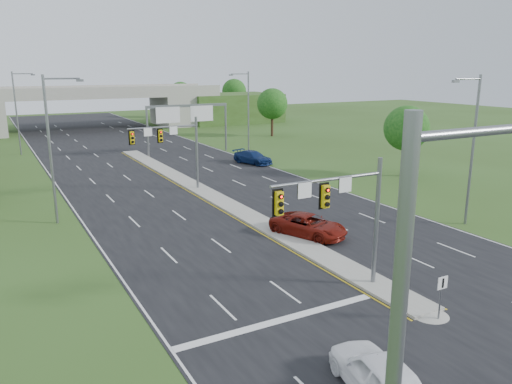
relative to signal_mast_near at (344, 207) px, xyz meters
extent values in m
plane|color=#2F491A|center=(2.26, 0.07, -4.73)|extent=(240.00, 240.00, 0.00)
cube|color=black|center=(2.26, 35.07, -4.72)|extent=(24.00, 160.00, 0.02)
cube|color=gray|center=(2.26, 23.07, -4.63)|extent=(2.00, 54.00, 0.16)
cone|color=gray|center=(2.26, -3.93, -4.63)|extent=(2.00, 2.00, 0.16)
cube|color=gold|center=(1.11, 23.07, -4.70)|extent=(0.12, 54.00, 0.01)
cube|color=gold|center=(3.41, 23.07, -4.70)|extent=(0.12, 54.00, 0.01)
cube|color=silver|center=(-9.54, 35.07, -4.70)|extent=(0.12, 160.00, 0.01)
cube|color=silver|center=(14.06, 35.07, -4.70)|extent=(0.12, 160.00, 0.01)
cube|color=silver|center=(-4.24, -0.93, -4.70)|extent=(10.50, 0.50, 0.01)
cylinder|color=slate|center=(2.26, 0.07, -1.23)|extent=(0.24, 0.24, 7.00)
cylinder|color=slate|center=(-0.99, 0.07, 1.47)|extent=(6.50, 0.16, 0.16)
cube|color=gold|center=(-1.31, -0.18, 0.72)|extent=(0.35, 0.25, 1.10)
cube|color=gold|center=(-3.91, -0.18, 0.72)|extent=(0.35, 0.25, 1.10)
cube|color=black|center=(-1.31, -0.04, 0.72)|extent=(0.55, 0.04, 1.30)
cube|color=black|center=(-3.91, -0.04, 0.72)|extent=(0.55, 0.04, 1.30)
sphere|color=#FF0C05|center=(-1.31, -0.31, 1.07)|extent=(0.20, 0.20, 0.20)
sphere|color=#FF0C05|center=(-3.91, -0.31, 1.07)|extent=(0.20, 0.20, 0.20)
cube|color=white|center=(-2.42, -0.03, 1.12)|extent=(0.75, 0.04, 0.75)
cube|color=white|center=(-0.01, -0.03, 1.12)|extent=(0.75, 0.04, 0.75)
cylinder|color=slate|center=(2.26, 25.07, -1.23)|extent=(0.24, 0.24, 7.00)
cylinder|color=slate|center=(-0.99, 25.07, 1.47)|extent=(6.50, 0.16, 0.16)
cube|color=gold|center=(-1.31, 24.82, 0.72)|extent=(0.35, 0.25, 1.10)
cube|color=gold|center=(-3.91, 24.82, 0.72)|extent=(0.35, 0.25, 1.10)
cube|color=black|center=(-1.31, 24.96, 0.72)|extent=(0.55, 0.04, 1.30)
cube|color=black|center=(-3.91, 24.96, 0.72)|extent=(0.55, 0.04, 1.30)
sphere|color=#FF0C05|center=(-1.31, 24.69, 1.07)|extent=(0.20, 0.20, 0.20)
sphere|color=#FF0C05|center=(-3.91, 24.69, 1.07)|extent=(0.20, 0.20, 0.20)
cube|color=white|center=(-2.42, 24.97, 1.12)|extent=(0.75, 0.04, 0.75)
cube|color=white|center=(-0.01, 24.97, 1.12)|extent=(0.75, 0.04, 0.75)
cylinder|color=slate|center=(2.26, -4.43, -3.63)|extent=(0.08, 0.08, 2.20)
cube|color=white|center=(2.26, -4.48, -2.83)|extent=(0.60, 0.04, 0.60)
cube|color=black|center=(2.26, -4.51, -2.83)|extent=(0.10, 0.02, 0.45)
cylinder|color=slate|center=(3.46, 45.07, -1.43)|extent=(0.28, 0.28, 6.60)
cylinder|color=slate|center=(14.76, 45.07, -1.43)|extent=(0.28, 0.28, 6.60)
cube|color=slate|center=(9.11, 45.07, 1.77)|extent=(11.50, 0.35, 0.35)
cube|color=#0C581F|center=(6.26, 44.87, 0.67)|extent=(3.20, 0.08, 2.00)
cube|color=#0C581F|center=(11.06, 44.87, 0.67)|extent=(3.20, 0.08, 2.00)
cube|color=silver|center=(6.26, 44.82, 0.67)|extent=(3.30, 0.03, 2.10)
cube|color=silver|center=(11.06, 44.82, 0.67)|extent=(3.30, 0.03, 2.10)
cube|color=gray|center=(19.26, 80.07, -1.73)|extent=(6.00, 12.00, 6.00)
cube|color=#2F491A|center=(32.26, 80.07, -1.73)|extent=(20.00, 14.00, 6.00)
cube|color=gray|center=(2.26, 80.07, 1.87)|extent=(50.00, 12.00, 1.20)
cube|color=gray|center=(2.26, 74.27, 2.92)|extent=(50.00, 0.40, 0.90)
cube|color=gray|center=(2.26, 85.87, 2.92)|extent=(50.00, 0.40, 0.90)
cylinder|color=slate|center=(-9.99, -14.93, 5.97)|extent=(2.50, 0.12, 0.12)
cylinder|color=slate|center=(-11.24, 20.07, 0.77)|extent=(0.20, 0.20, 11.00)
cylinder|color=slate|center=(-9.99, 20.07, 5.97)|extent=(2.50, 0.12, 0.12)
cube|color=slate|center=(-8.74, 20.07, 5.82)|extent=(0.50, 0.25, 0.18)
cylinder|color=slate|center=(-11.24, 55.07, 0.77)|extent=(0.20, 0.20, 11.00)
cylinder|color=slate|center=(-9.99, 55.07, 5.97)|extent=(2.50, 0.12, 0.12)
cube|color=slate|center=(-8.74, 55.07, 5.82)|extent=(0.50, 0.25, 0.18)
cylinder|color=slate|center=(15.76, 5.07, 0.77)|extent=(0.20, 0.20, 11.00)
cylinder|color=slate|center=(14.51, 5.07, 5.97)|extent=(2.50, 0.12, 0.12)
cube|color=slate|center=(13.26, 5.07, 5.82)|extent=(0.50, 0.25, 0.18)
cylinder|color=slate|center=(15.76, 40.07, 0.77)|extent=(0.20, 0.20, 11.00)
cylinder|color=slate|center=(14.51, 40.07, 5.97)|extent=(2.50, 0.12, 0.12)
cube|color=slate|center=(13.26, 40.07, 5.82)|extent=(0.50, 0.25, 0.18)
cylinder|color=#382316|center=(24.26, 20.07, -2.73)|extent=(0.44, 0.44, 4.00)
sphere|color=#124311|center=(24.26, 20.07, 0.47)|extent=(4.80, 4.80, 4.80)
cylinder|color=#382316|center=(28.26, 55.07, -2.60)|extent=(0.44, 0.44, 4.25)
sphere|color=#124311|center=(28.26, 55.07, 0.80)|extent=(5.20, 5.20, 5.20)
cylinder|color=#382316|center=(26.26, 94.07, -2.60)|extent=(0.44, 0.44, 4.25)
sphere|color=#124311|center=(26.26, 94.07, 0.80)|extent=(5.60, 5.60, 5.60)
cylinder|color=#382316|center=(40.26, 94.07, -2.48)|extent=(0.44, 0.44, 4.50)
sphere|color=#124311|center=(40.26, 94.07, 1.12)|extent=(6.00, 6.00, 6.00)
imported|color=white|center=(-4.05, -7.38, -3.85)|extent=(3.00, 5.34, 1.71)
imported|color=maroon|center=(3.76, 8.41, -3.94)|extent=(4.49, 6.09, 1.54)
imported|color=#0D2152|center=(13.24, 34.17, -3.92)|extent=(3.73, 5.80, 1.56)
camera|label=1|loc=(-15.34, -18.87, 6.72)|focal=35.00mm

